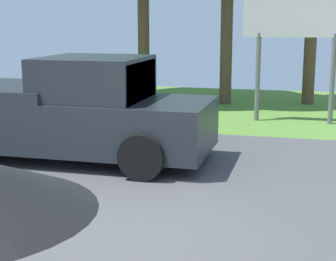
{
  "coord_description": "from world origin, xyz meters",
  "views": [
    {
      "loc": [
        2.09,
        -5.69,
        2.54
      ],
      "look_at": [
        0.35,
        1.0,
        1.1
      ],
      "focal_mm": 57.4,
      "sensor_mm": 36.0,
      "label": 1
    }
  ],
  "objects": [
    {
      "name": "pickup_truck",
      "position": [
        -2.07,
        3.24,
        0.87
      ],
      "size": [
        5.2,
        2.28,
        1.88
      ],
      "rotation": [
        0.0,
        0.0,
        -0.08
      ],
      "color": "#23282D",
      "rests_on": "ground_plane"
    },
    {
      "name": "roadside_billboard",
      "position": [
        1.78,
        7.9,
        2.55
      ],
      "size": [
        2.6,
        0.12,
        3.5
      ],
      "color": "slate",
      "rests_on": "ground_plane"
    },
    {
      "name": "ground_plane",
      "position": [
        0.0,
        2.95,
        -0.05
      ],
      "size": [
        40.0,
        22.0,
        0.2
      ],
      "color": "#4C4C4F"
    }
  ]
}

